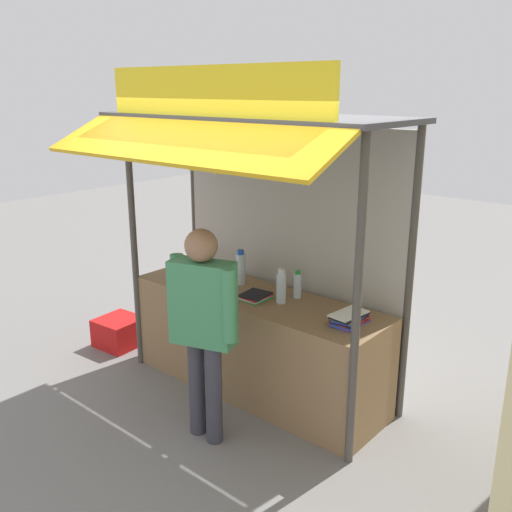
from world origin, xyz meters
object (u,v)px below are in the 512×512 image
(water_bottle_far_right, at_px, (241,268))
(banana_bunch_inner_left, at_px, (168,155))
(magazine_stack_front_right, at_px, (203,282))
(magazine_stack_back_left, at_px, (349,318))
(magazine_stack_far_left, at_px, (255,296))
(banana_bunch_rightmost, at_px, (218,164))
(banana_bunch_leftmost, at_px, (193,162))
(water_bottle_rear_center, at_px, (298,285))
(vendor_person, at_px, (203,317))
(plastic_crate, at_px, (119,332))
(water_bottle_front_left, at_px, (281,287))

(water_bottle_far_right, relative_size, banana_bunch_inner_left, 1.19)
(magazine_stack_front_right, bearing_deg, magazine_stack_back_left, 5.12)
(magazine_stack_back_left, relative_size, magazine_stack_far_left, 1.24)
(magazine_stack_back_left, distance_m, banana_bunch_rightmost, 1.50)
(magazine_stack_far_left, bearing_deg, banana_bunch_leftmost, -125.53)
(banana_bunch_rightmost, bearing_deg, water_bottle_rear_center, 67.09)
(magazine_stack_back_left, relative_size, magazine_stack_front_right, 1.17)
(vendor_person, xyz_separation_m, plastic_crate, (-1.83, 0.55, -0.84))
(banana_bunch_inner_left, height_order, plastic_crate, banana_bunch_inner_left)
(water_bottle_far_right, height_order, water_bottle_rear_center, water_bottle_far_right)
(banana_bunch_inner_left, bearing_deg, magazine_stack_front_right, 87.65)
(magazine_stack_far_left, xyz_separation_m, banana_bunch_leftmost, (-0.28, -0.39, 1.13))
(water_bottle_front_left, xyz_separation_m, magazine_stack_front_right, (-0.78, -0.13, -0.10))
(water_bottle_front_left, xyz_separation_m, plastic_crate, (-1.91, -0.26, -0.87))
(water_bottle_front_left, distance_m, banana_bunch_rightmost, 1.14)
(magazine_stack_front_right, bearing_deg, magazine_stack_far_left, 7.01)
(water_bottle_rear_center, relative_size, magazine_stack_back_left, 0.73)
(banana_bunch_rightmost, relative_size, banana_bunch_leftmost, 1.02)
(banana_bunch_rightmost, height_order, banana_bunch_inner_left, same)
(water_bottle_front_left, xyz_separation_m, banana_bunch_inner_left, (-0.79, -0.46, 1.05))
(water_bottle_front_left, xyz_separation_m, water_bottle_rear_center, (0.03, 0.18, -0.02))
(magazine_stack_front_right, relative_size, banana_bunch_rightmost, 0.98)
(water_bottle_far_right, bearing_deg, magazine_stack_far_left, -30.42)
(water_bottle_front_left, height_order, banana_bunch_leftmost, banana_bunch_leftmost)
(magazine_stack_front_right, relative_size, vendor_person, 0.17)
(water_bottle_far_right, distance_m, banana_bunch_inner_left, 1.21)
(magazine_stack_back_left, bearing_deg, water_bottle_rear_center, 163.05)
(water_bottle_front_left, relative_size, water_bottle_far_right, 0.92)
(magazine_stack_back_left, xyz_separation_m, vendor_person, (-0.73, -0.80, 0.07))
(magazine_stack_far_left, bearing_deg, banana_bunch_inner_left, -145.25)
(water_bottle_far_right, bearing_deg, vendor_person, -62.90)
(banana_bunch_rightmost, distance_m, banana_bunch_inner_left, 0.55)
(water_bottle_far_right, height_order, magazine_stack_back_left, water_bottle_far_right)
(magazine_stack_back_left, height_order, banana_bunch_leftmost, banana_bunch_leftmost)
(banana_bunch_leftmost, relative_size, plastic_crate, 0.68)
(magazine_stack_front_right, height_order, magazine_stack_far_left, magazine_stack_front_right)
(water_bottle_far_right, bearing_deg, water_bottle_front_left, -13.04)
(water_bottle_rear_center, height_order, magazine_stack_front_right, water_bottle_rear_center)
(magazine_stack_back_left, bearing_deg, vendor_person, -132.53)
(magazine_stack_back_left, bearing_deg, plastic_crate, -174.40)
(water_bottle_front_left, xyz_separation_m, water_bottle_far_right, (-0.56, 0.13, 0.01))
(magazine_stack_far_left, xyz_separation_m, banana_bunch_inner_left, (-0.56, -0.39, 1.16))
(water_bottle_far_right, distance_m, magazine_stack_far_left, 0.41)
(water_bottle_front_left, distance_m, vendor_person, 0.81)
(water_bottle_front_left, distance_m, magazine_stack_back_left, 0.66)
(water_bottle_far_right, bearing_deg, magazine_stack_back_left, -6.41)
(water_bottle_far_right, distance_m, plastic_crate, 1.66)
(vendor_person, distance_m, plastic_crate, 2.09)
(vendor_person, relative_size, plastic_crate, 3.94)
(water_bottle_far_right, distance_m, water_bottle_rear_center, 0.60)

